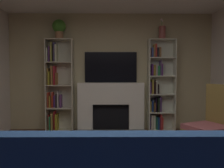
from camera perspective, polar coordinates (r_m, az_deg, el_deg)
wall_back_accent at (r=5.73m, az=-0.29°, el=2.81°), size 4.73×0.06×2.64m
fireplace at (r=5.64m, az=-0.27°, el=-4.87°), size 1.59×0.51×1.07m
tv at (r=5.67m, az=-0.28°, el=3.84°), size 1.17×0.06×0.69m
bookshelf_left at (r=5.71m, az=-12.47°, el=-0.50°), size 0.60×0.30×2.04m
bookshelf_right at (r=5.72m, az=10.59°, el=-0.79°), size 0.60×0.28×2.04m
potted_plant at (r=5.73m, az=-12.02°, el=12.51°), size 0.29×0.29×0.43m
vase_with_flowers at (r=5.74m, az=11.41°, el=11.51°), size 0.15×0.15×0.46m
armchair at (r=4.12m, az=22.04°, el=-8.04°), size 0.77×0.75×1.13m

